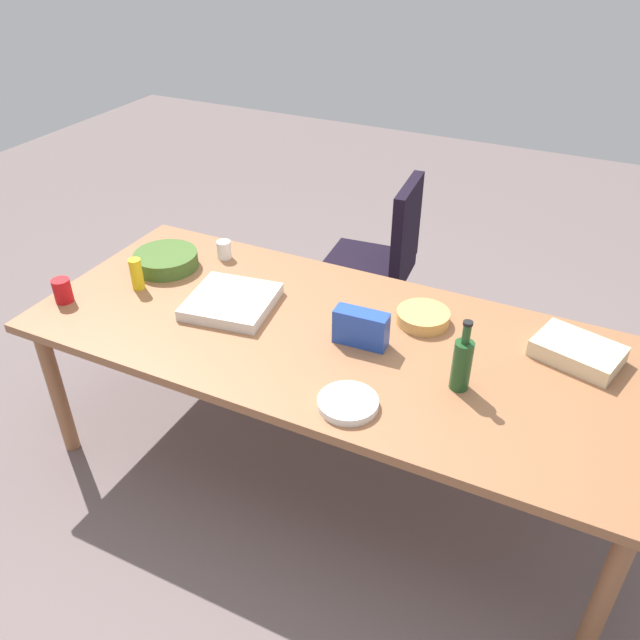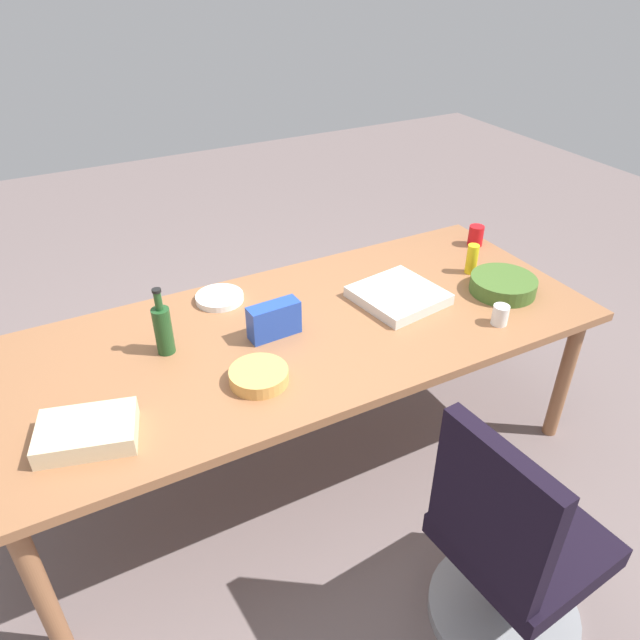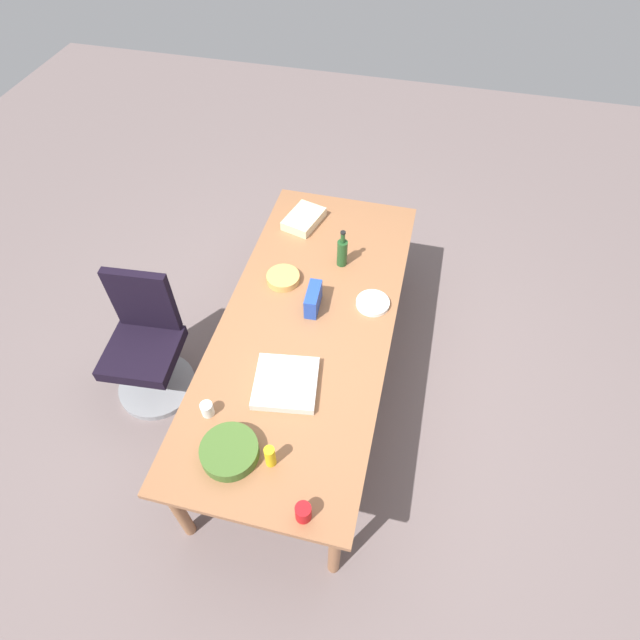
# 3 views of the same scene
# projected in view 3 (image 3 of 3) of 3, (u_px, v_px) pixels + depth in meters

# --- Properties ---
(ground_plane) EXTENTS (10.00, 10.00, 0.00)m
(ground_plane) POSITION_uv_depth(u_px,v_px,m) (309.00, 384.00, 3.85)
(ground_plane) COLOR #6F605F
(conference_table) EXTENTS (2.58, 1.09, 0.76)m
(conference_table) POSITION_uv_depth(u_px,v_px,m) (308.00, 327.00, 3.31)
(conference_table) COLOR #95603D
(conference_table) RESTS_ON ground
(office_chair) EXTENTS (0.56, 0.56, 1.00)m
(office_chair) POSITION_uv_depth(u_px,v_px,m) (148.00, 351.00, 3.57)
(office_chair) COLOR gray
(office_chair) RESTS_ON ground
(pizza_box) EXTENTS (0.41, 0.41, 0.05)m
(pizza_box) POSITION_uv_depth(u_px,v_px,m) (286.00, 383.00, 2.93)
(pizza_box) COLOR silver
(pizza_box) RESTS_ON conference_table
(chip_bowl) EXTENTS (0.28, 0.28, 0.05)m
(chip_bowl) POSITION_uv_depth(u_px,v_px,m) (283.00, 278.00, 3.46)
(chip_bowl) COLOR #DFA352
(chip_bowl) RESTS_ON conference_table
(red_solo_cup) EXTENTS (0.10, 0.10, 0.11)m
(red_solo_cup) POSITION_uv_depth(u_px,v_px,m) (303.00, 512.00, 2.44)
(red_solo_cup) COLOR red
(red_solo_cup) RESTS_ON conference_table
(chip_bag_blue) EXTENTS (0.22, 0.09, 0.15)m
(chip_bag_blue) POSITION_uv_depth(u_px,v_px,m) (313.00, 299.00, 3.28)
(chip_bag_blue) COLOR #2246AE
(chip_bag_blue) RESTS_ON conference_table
(mustard_bottle) EXTENTS (0.06, 0.06, 0.15)m
(mustard_bottle) POSITION_uv_depth(u_px,v_px,m) (270.00, 456.00, 2.60)
(mustard_bottle) COLOR yellow
(mustard_bottle) RESTS_ON conference_table
(wine_bottle) EXTENTS (0.09, 0.09, 0.29)m
(wine_bottle) POSITION_uv_depth(u_px,v_px,m) (342.00, 252.00, 3.50)
(wine_bottle) COLOR #204B22
(wine_bottle) RESTS_ON conference_table
(paper_cup) EXTENTS (0.08, 0.08, 0.09)m
(paper_cup) POSITION_uv_depth(u_px,v_px,m) (207.00, 409.00, 2.80)
(paper_cup) COLOR white
(paper_cup) RESTS_ON conference_table
(paper_plate_stack) EXTENTS (0.24, 0.24, 0.03)m
(paper_plate_stack) POSITION_uv_depth(u_px,v_px,m) (373.00, 303.00, 3.34)
(paper_plate_stack) COLOR white
(paper_plate_stack) RESTS_ON conference_table
(sheet_cake) EXTENTS (0.37, 0.30, 0.07)m
(sheet_cake) POSITION_uv_depth(u_px,v_px,m) (304.00, 219.00, 3.85)
(sheet_cake) COLOR beige
(sheet_cake) RESTS_ON conference_table
(salad_bowl) EXTENTS (0.37, 0.37, 0.08)m
(salad_bowl) POSITION_uv_depth(u_px,v_px,m) (230.00, 451.00, 2.65)
(salad_bowl) COLOR #426427
(salad_bowl) RESTS_ON conference_table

